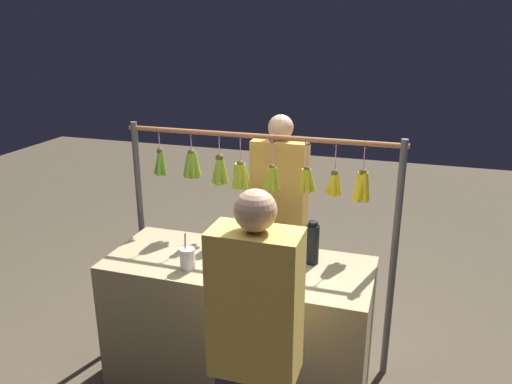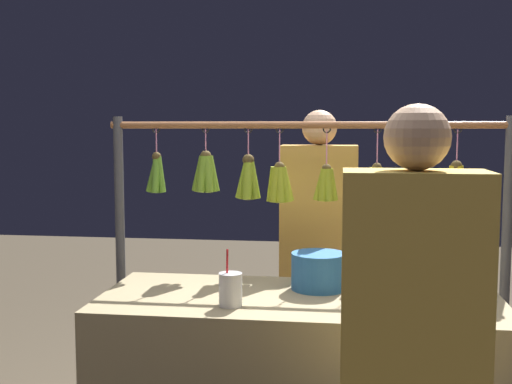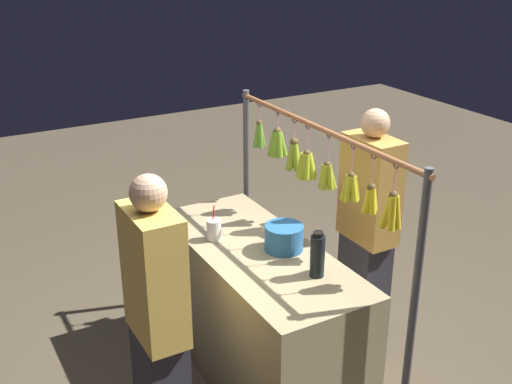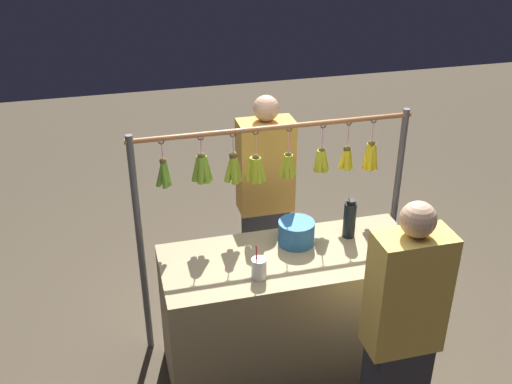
% 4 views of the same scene
% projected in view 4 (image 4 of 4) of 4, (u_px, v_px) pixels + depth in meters
% --- Properties ---
extents(ground_plane, '(12.00, 12.00, 0.00)m').
position_uv_depth(ground_plane, '(288.00, 363.00, 4.09)').
color(ground_plane, '#4E4333').
extents(market_counter, '(1.59, 0.66, 0.87)m').
position_uv_depth(market_counter, '(290.00, 312.00, 3.88)').
color(market_counter, tan).
rests_on(market_counter, ground).
extents(display_rack, '(1.82, 0.13, 1.59)m').
position_uv_depth(display_rack, '(273.00, 185.00, 3.89)').
color(display_rack, '#4C4C51').
rests_on(display_rack, ground).
extents(water_bottle, '(0.08, 0.08, 0.26)m').
position_uv_depth(water_bottle, '(350.00, 219.00, 3.82)').
color(water_bottle, black).
rests_on(water_bottle, market_counter).
extents(blue_bucket, '(0.23, 0.23, 0.15)m').
position_uv_depth(blue_bucket, '(296.00, 232.00, 3.77)').
color(blue_bucket, '#2964A6').
rests_on(blue_bucket, market_counter).
extents(drink_cup, '(0.09, 0.09, 0.22)m').
position_uv_depth(drink_cup, '(259.00, 268.00, 3.45)').
color(drink_cup, silver).
rests_on(drink_cup, market_counter).
extents(vendor_person, '(0.39, 0.21, 1.63)m').
position_uv_depth(vendor_person, '(265.00, 204.00, 4.38)').
color(vendor_person, '#2D2D38').
rests_on(vendor_person, ground).
extents(customer_person, '(0.38, 0.21, 1.60)m').
position_uv_depth(customer_person, '(401.00, 340.00, 3.13)').
color(customer_person, '#2D2D38').
rests_on(customer_person, ground).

